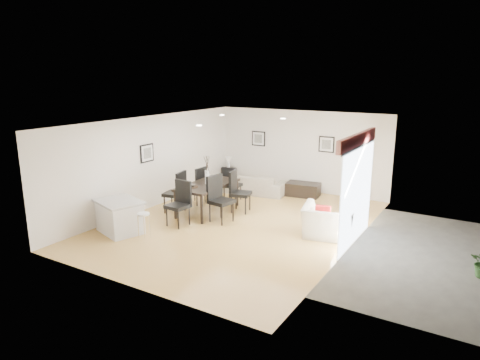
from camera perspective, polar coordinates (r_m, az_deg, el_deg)
The scene contains 26 objects.
ground at distance 11.38m, azimuth -0.12°, elevation -5.83°, with size 8.00×8.00×0.00m, color tan.
wall_back at distance 14.51m, azimuth 8.10°, elevation 3.86°, with size 6.00×0.04×2.70m, color white.
wall_front at distance 7.98m, azimuth -15.22°, elevation -4.81°, with size 6.00×0.04×2.70m, color white.
wall_left at distance 12.78m, azimuth -11.72°, elevation 2.36°, with size 0.04×8.00×2.70m, color white.
wall_right at distance 9.84m, azimuth 15.00°, elevation -1.27°, with size 0.04×8.00×2.70m, color white.
ceiling at distance 10.78m, azimuth -0.13°, elevation 7.81°, with size 6.00×8.00×0.02m, color white.
sofa at distance 14.18m, azimuth 1.76°, elevation -0.51°, with size 2.17×0.85×0.63m, color #A49985.
armchair at distance 10.58m, azimuth 11.70°, elevation -5.46°, with size 1.20×1.05×0.78m, color beige.
dining_table at distance 12.16m, azimuth -4.36°, elevation -0.88°, with size 1.06×2.03×0.84m.
dining_chair_wnear at distance 12.22m, azimuth -8.34°, elevation -1.30°, with size 0.63×0.63×1.20m.
dining_chair_wfar at distance 12.98m, azimuth -5.62°, elevation -0.47°, with size 0.53×0.53×1.14m.
dining_chair_enear at distance 11.41m, azimuth -2.91°, elevation -2.13°, with size 0.64×0.64×1.25m.
dining_chair_efar at distance 12.19m, azimuth -0.36°, elevation -1.21°, with size 0.64×0.64×1.19m.
dining_chair_head at distance 11.23m, azimuth -7.97°, elevation -2.72°, with size 0.57×0.57×1.18m.
dining_chair_foot at distance 13.19m, azimuth -1.20°, elevation -0.29°, with size 0.53×0.53×1.10m.
vase at distance 12.05m, azimuth -4.40°, elevation 1.15°, with size 0.88×1.43×0.81m.
coffee_table at distance 14.03m, azimuth 8.38°, elevation -1.25°, with size 1.07×0.64×0.43m, color black.
side_table at distance 15.64m, azimuth -1.52°, elevation 0.69°, with size 0.41×0.41×0.54m, color black.
table_lamp at distance 15.52m, azimuth -1.53°, elevation 2.60°, with size 0.21×0.21×0.40m.
cushion at distance 10.44m, azimuth 10.98°, elevation -4.32°, with size 0.36×0.11×0.36m, color maroon.
kitchen_island at distance 11.08m, azimuth -15.75°, elevation -4.67°, with size 1.39×1.21×0.82m.
bar_stool at distance 10.49m, azimuth -12.74°, elevation -4.80°, with size 0.29×0.29×0.63m.
framed_print_back_left at distance 15.12m, azimuth 2.48°, elevation 5.54°, with size 0.52×0.04×0.52m.
framed_print_back_right at distance 14.11m, azimuth 11.46°, elevation 4.68°, with size 0.52×0.04×0.52m.
framed_print_left_wall at distance 12.56m, azimuth -12.31°, elevation 3.52°, with size 0.04×0.52×0.52m.
sliding_door at distance 10.06m, azimuth 15.35°, elevation 0.88°, with size 0.12×2.70×2.57m.
Camera 1 is at (5.55, -9.17, 3.84)m, focal length 32.00 mm.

